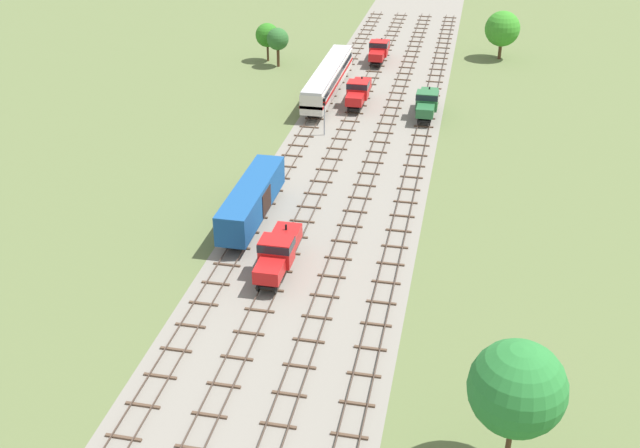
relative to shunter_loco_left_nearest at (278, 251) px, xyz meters
name	(u,v)px	position (x,y,z in m)	size (l,w,h in m)	color
ground_plane	(361,139)	(2.29, 30.57, -2.01)	(480.00, 480.00, 0.00)	#5B6B3D
ballast_bed	(361,139)	(2.29, 30.57, -2.01)	(17.76, 176.00, 0.01)	gray
track_far_left	(307,131)	(-4.59, 31.57, -1.87)	(2.40, 126.00, 0.29)	#47382D
track_left	(344,134)	(0.00, 31.57, -1.87)	(2.40, 126.00, 0.29)	#47382D
track_centre_left	(382,137)	(4.59, 31.57, -1.87)	(2.40, 126.00, 0.29)	#47382D
track_centre	(420,140)	(9.18, 31.57, -1.87)	(2.40, 126.00, 0.29)	#47382D
shunter_loco_left_nearest	(278,251)	(0.00, 0.00, 0.00)	(2.74, 8.46, 3.10)	red
freight_boxcar_far_left_near	(252,199)	(-4.58, 8.14, 0.44)	(2.87, 14.00, 3.60)	#194C8C
shunter_loco_centre_mid	(427,102)	(9.18, 39.82, 0.00)	(2.74, 8.46, 3.10)	#286638
shunter_loco_left_midfar	(358,91)	(0.00, 42.25, 0.00)	(2.74, 8.46, 3.10)	red
passenger_coach_far_left_far	(328,77)	(-4.59, 45.09, 0.60)	(2.96, 22.00, 3.80)	beige
shunter_loco_left_farther	(379,49)	(0.00, 62.23, 0.00)	(2.74, 8.46, 3.10)	red
signal_post_nearest	(324,111)	(-2.29, 30.99, 1.02)	(0.28, 0.47, 4.72)	gray
lineside_tree_0	(278,39)	(-14.63, 56.95, 2.15)	(3.29, 3.29, 5.84)	#4C331E
lineside_tree_1	(267,35)	(-16.93, 59.44, 2.00)	(3.61, 3.61, 5.84)	#4C331E
lineside_tree_2	(517,389)	(18.64, -18.85, 4.29)	(5.56, 5.56, 9.09)	#4C331E
lineside_tree_3	(502,29)	(18.24, 67.92, 2.68)	(5.37, 5.37, 7.39)	#4C331E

